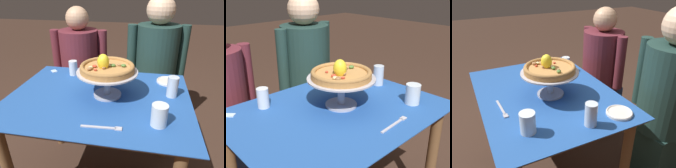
# 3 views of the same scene
# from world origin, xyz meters

# --- Properties ---
(dining_table) EXTENTS (1.07, 0.81, 0.71)m
(dining_table) POSITION_xyz_m (0.00, 0.00, 0.59)
(dining_table) COLOR brown
(dining_table) RESTS_ON ground
(pizza_stand) EXTENTS (0.35, 0.35, 0.16)m
(pizza_stand) POSITION_xyz_m (0.05, 0.02, 0.82)
(pizza_stand) COLOR #B7B7C1
(pizza_stand) RESTS_ON dining_table
(pizza) EXTENTS (0.31, 0.31, 0.10)m
(pizza) POSITION_xyz_m (0.05, 0.02, 0.89)
(pizza) COLOR #BC8447
(pizza) RESTS_ON pizza_stand
(water_glass_front_right) EXTENTS (0.08, 0.08, 0.11)m
(water_glass_front_right) POSITION_xyz_m (0.34, -0.22, 0.76)
(water_glass_front_right) COLOR silver
(water_glass_front_right) RESTS_ON dining_table
(water_glass_back_left) EXTENTS (0.06, 0.06, 0.11)m
(water_glass_back_left) POSITION_xyz_m (-0.25, 0.28, 0.76)
(water_glass_back_left) COLOR white
(water_glass_back_left) RESTS_ON dining_table
(water_glass_side_right) EXTENTS (0.06, 0.06, 0.12)m
(water_glass_side_right) POSITION_xyz_m (0.43, 0.08, 0.77)
(water_glass_side_right) COLOR silver
(water_glass_side_right) RESTS_ON dining_table
(side_plate) EXTENTS (0.14, 0.14, 0.02)m
(side_plate) POSITION_xyz_m (0.41, 0.27, 0.72)
(side_plate) COLOR silver
(side_plate) RESTS_ON dining_table
(dinner_fork) EXTENTS (0.19, 0.03, 0.01)m
(dinner_fork) POSITION_xyz_m (0.10, -0.29, 0.71)
(dinner_fork) COLOR #B7B7C1
(dinner_fork) RESTS_ON dining_table
(sugar_packet) EXTENTS (0.06, 0.06, 0.00)m
(sugar_packet) POSITION_xyz_m (-0.42, 0.31, 0.71)
(sugar_packet) COLOR silver
(sugar_packet) RESTS_ON dining_table
(diner_right) EXTENTS (0.51, 0.39, 1.24)m
(diner_right) POSITION_xyz_m (0.34, 0.71, 0.61)
(diner_right) COLOR #1E3833
(diner_right) RESTS_ON ground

